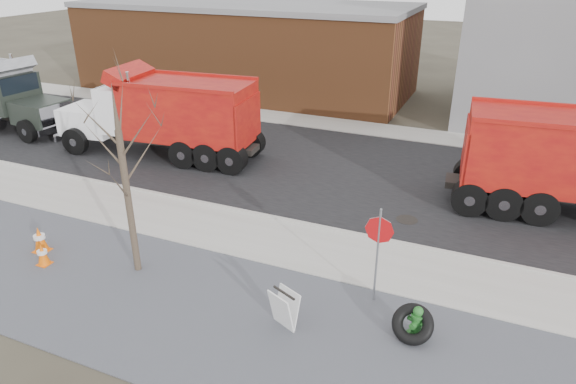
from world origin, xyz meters
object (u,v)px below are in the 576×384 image
at_px(truck_tire, 413,324).
at_px(dump_truck_red_b, 164,113).
at_px(stop_sign, 379,239).
at_px(sandwich_board, 284,309).
at_px(fire_hydrant, 417,323).

bearing_deg(truck_tire, dump_truck_red_b, 147.60).
bearing_deg(truck_tire, stop_sign, 137.60).
distance_m(truck_tire, sandwich_board, 2.89).
relative_size(fire_hydrant, sandwich_board, 0.86).
bearing_deg(fire_hydrant, stop_sign, 162.19).
relative_size(fire_hydrant, dump_truck_red_b, 0.09).
height_order(truck_tire, stop_sign, stop_sign).
bearing_deg(stop_sign, sandwich_board, -109.61).
height_order(truck_tire, dump_truck_red_b, dump_truck_red_b).
bearing_deg(sandwich_board, truck_tire, 39.14).
height_order(sandwich_board, dump_truck_red_b, dump_truck_red_b).
xyz_separation_m(truck_tire, dump_truck_red_b, (-11.87, 7.53, 1.47)).
distance_m(stop_sign, dump_truck_red_b, 12.54).
xyz_separation_m(fire_hydrant, truck_tire, (-0.07, -0.12, 0.04)).
bearing_deg(sandwich_board, dump_truck_red_b, 161.66).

